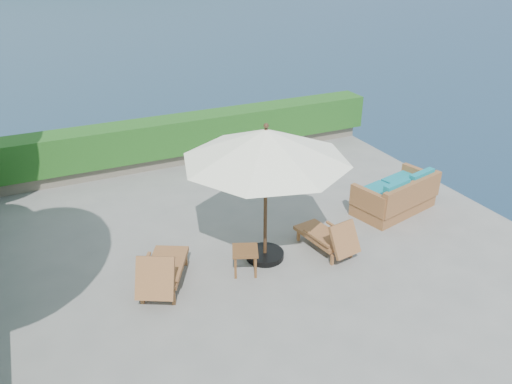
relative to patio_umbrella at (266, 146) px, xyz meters
name	(u,v)px	position (x,y,z in m)	size (l,w,h in m)	color
ground	(259,258)	(-0.12, 0.02, -2.45)	(12.00, 12.00, 0.00)	gray
foundation	(259,317)	(-0.12, 0.02, -4.00)	(12.00, 12.00, 3.00)	#60594C
ocean	(259,366)	(-0.12, 0.02, -5.45)	(600.00, 600.00, 0.00)	#142441
planter_wall_far	(178,156)	(-0.12, 5.62, -2.27)	(12.00, 0.60, 0.36)	gray
hedge_far	(177,135)	(-0.12, 5.62, -1.60)	(12.40, 0.90, 1.00)	#1A4A15
patio_umbrella	(266,146)	(0.00, 0.00, 0.00)	(3.66, 3.66, 2.90)	black
lounge_left	(162,270)	(-2.17, -0.11, -2.06)	(1.37, 1.77, 0.95)	brown
lounge_right	(329,237)	(1.30, -0.36, -2.10)	(0.82, 1.55, 0.85)	brown
side_table	(245,254)	(-0.58, -0.30, -2.02)	(0.64, 0.64, 0.53)	brown
wicker_loveseat	(397,197)	(3.73, 0.46, -2.06)	(2.24, 1.50, 1.01)	brown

